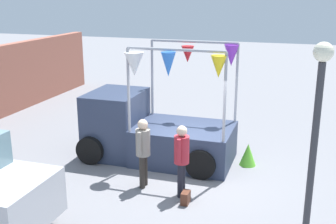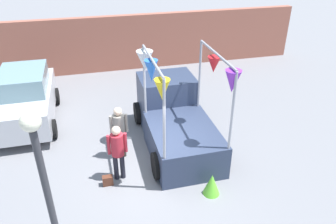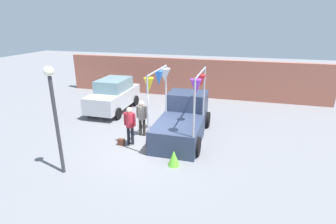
# 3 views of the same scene
# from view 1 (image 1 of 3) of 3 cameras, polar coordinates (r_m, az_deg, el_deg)

# --- Properties ---
(ground_plane) EXTENTS (60.00, 60.00, 0.00)m
(ground_plane) POSITION_cam_1_polar(r_m,az_deg,el_deg) (10.71, 2.63, -8.76)
(ground_plane) COLOR slate
(vendor_truck) EXTENTS (2.31, 4.05, 3.20)m
(vendor_truck) POSITION_cam_1_polar(r_m,az_deg,el_deg) (11.65, -2.72, -2.20)
(vendor_truck) COLOR #2D3851
(vendor_truck) RESTS_ON ground
(person_customer) EXTENTS (0.53, 0.34, 1.67)m
(person_customer) POSITION_cam_1_polar(r_m,az_deg,el_deg) (9.40, 1.86, -5.72)
(person_customer) COLOR black
(person_customer) RESTS_ON ground
(person_vendor) EXTENTS (0.53, 0.34, 1.67)m
(person_vendor) POSITION_cam_1_polar(r_m,az_deg,el_deg) (9.84, -3.40, -4.71)
(person_vendor) COLOR #2D2823
(person_vendor) RESTS_ON ground
(handbag) EXTENTS (0.28, 0.16, 0.28)m
(handbag) POSITION_cam_1_polar(r_m,az_deg,el_deg) (9.41, 2.40, -11.52)
(handbag) COLOR #592D1E
(handbag) RESTS_ON ground
(street_lamp) EXTENTS (0.32, 0.32, 3.74)m
(street_lamp) POSITION_cam_1_polar(r_m,az_deg,el_deg) (7.29, 19.47, -1.09)
(street_lamp) COLOR #333338
(street_lamp) RESTS_ON ground
(folded_kite_bundle_lime) EXTENTS (0.60, 0.60, 0.60)m
(folded_kite_bundle_lime) POSITION_cam_1_polar(r_m,az_deg,el_deg) (11.48, 10.77, -5.67)
(folded_kite_bundle_lime) COLOR #66CC33
(folded_kite_bundle_lime) RESTS_ON ground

